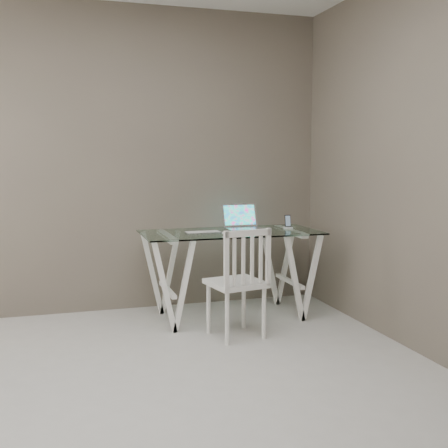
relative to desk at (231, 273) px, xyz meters
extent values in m
plane|color=#B7B5AF|center=(-1.01, -1.71, -0.38)|extent=(4.50, 4.50, 0.00)
cube|color=#675D51|center=(-1.01, 0.54, 0.97)|extent=(4.00, 0.02, 2.70)
cube|color=#675D51|center=(-1.01, -3.96, 0.97)|extent=(4.00, 0.02, 2.70)
cube|color=silver|center=(0.00, 0.00, 0.36)|extent=(1.50, 0.70, 0.01)
cube|color=white|center=(-0.55, 0.00, -0.02)|extent=(0.24, 0.62, 0.72)
cube|color=white|center=(0.55, 0.00, -0.02)|extent=(0.24, 0.62, 0.72)
cube|color=white|center=(-0.12, -0.51, 0.03)|extent=(0.45, 0.45, 0.04)
cylinder|color=white|center=(-0.24, -0.69, -0.18)|extent=(0.03, 0.03, 0.40)
cylinder|color=white|center=(0.07, -0.63, -0.18)|extent=(0.03, 0.03, 0.40)
cylinder|color=white|center=(-0.30, -0.38, -0.18)|extent=(0.03, 0.03, 0.40)
cylinder|color=white|center=(0.01, -0.32, -0.18)|extent=(0.03, 0.03, 0.40)
cube|color=white|center=(-0.09, -0.68, 0.25)|extent=(0.39, 0.10, 0.44)
cube|color=#BDBDC2|center=(0.15, 0.08, 0.37)|extent=(0.32, 0.22, 0.01)
cube|color=#19D899|center=(0.15, 0.22, 0.48)|extent=(0.32, 0.08, 0.20)
cube|color=silver|center=(-0.25, 0.00, 0.37)|extent=(0.30, 0.13, 0.01)
ellipsoid|color=white|center=(-0.08, -0.18, 0.38)|extent=(0.10, 0.06, 0.03)
cube|color=white|center=(0.55, 0.05, 0.37)|extent=(0.06, 0.06, 0.01)
cube|color=black|center=(0.55, 0.06, 0.43)|extent=(0.05, 0.03, 0.11)
camera|label=1|loc=(-1.42, -4.50, 0.99)|focal=45.00mm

